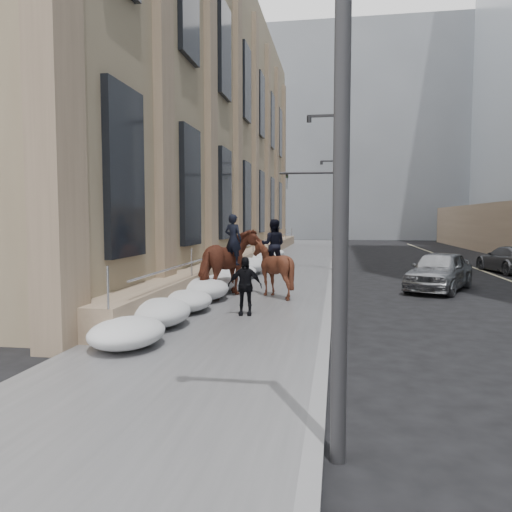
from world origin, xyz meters
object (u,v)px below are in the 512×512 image
(mounted_horse_left, at_px, (230,262))
(car_grey, at_px, (511,259))
(car_silver, at_px, (439,271))
(mounted_horse_right, at_px, (273,265))
(pedestrian, at_px, (245,286))

(mounted_horse_left, relative_size, car_grey, 0.62)
(car_silver, relative_size, car_grey, 0.94)
(car_silver, bearing_deg, mounted_horse_right, -126.53)
(mounted_horse_left, bearing_deg, pedestrian, 128.45)
(mounted_horse_left, relative_size, pedestrian, 1.85)
(pedestrian, bearing_deg, mounted_horse_right, 79.03)
(mounted_horse_right, height_order, pedestrian, mounted_horse_right)
(mounted_horse_left, height_order, car_silver, mounted_horse_left)
(mounted_horse_right, bearing_deg, car_silver, -153.01)
(pedestrian, relative_size, car_grey, 0.34)
(pedestrian, relative_size, car_silver, 0.36)
(pedestrian, xyz_separation_m, car_grey, (11.23, 13.63, -0.23))
(mounted_horse_left, distance_m, pedestrian, 3.23)
(mounted_horse_right, xyz_separation_m, car_grey, (10.88, 10.29, -0.51))
(car_silver, bearing_deg, car_grey, 80.34)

